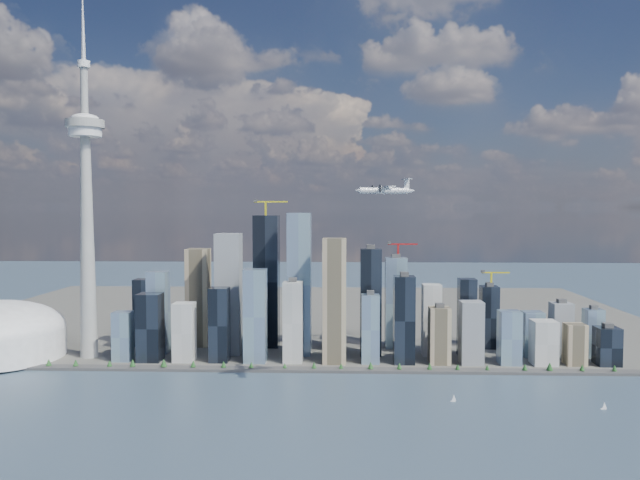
{
  "coord_description": "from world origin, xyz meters",
  "views": [
    {
      "loc": [
        85.17,
        -613.9,
        230.35
      ],
      "look_at": [
        53.34,
        260.0,
        184.52
      ],
      "focal_mm": 35.0,
      "sensor_mm": 36.0,
      "label": 1
    }
  ],
  "objects_px": {
    "airplane": "(385,190)",
    "sailboat_west": "(453,399)",
    "needle_tower": "(86,204)",
    "sailboat_east": "(604,407)"
  },
  "relations": [
    {
      "from": "airplane",
      "to": "sailboat_west",
      "type": "relative_size",
      "value": 7.37
    },
    {
      "from": "needle_tower",
      "to": "sailboat_west",
      "type": "xyz_separation_m",
      "value": [
        516.93,
        -191.18,
        -232.7
      ]
    },
    {
      "from": "needle_tower",
      "to": "sailboat_east",
      "type": "relative_size",
      "value": 58.18
    },
    {
      "from": "needle_tower",
      "to": "sailboat_west",
      "type": "distance_m",
      "value": 598.26
    },
    {
      "from": "sailboat_west",
      "to": "sailboat_east",
      "type": "bearing_deg",
      "value": -2.32
    },
    {
      "from": "needle_tower",
      "to": "airplane",
      "type": "relative_size",
      "value": 7.62
    },
    {
      "from": "needle_tower",
      "to": "sailboat_east",
      "type": "xyz_separation_m",
      "value": [
        683.78,
        -213.11,
        -232.8
      ]
    },
    {
      "from": "sailboat_east",
      "to": "needle_tower",
      "type": "bearing_deg",
      "value": 164.57
    },
    {
      "from": "needle_tower",
      "to": "sailboat_east",
      "type": "distance_m",
      "value": 753.11
    },
    {
      "from": "airplane",
      "to": "sailboat_east",
      "type": "height_order",
      "value": "airplane"
    }
  ]
}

